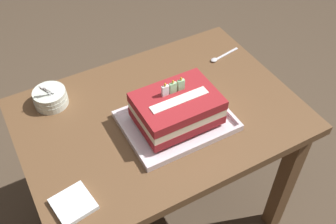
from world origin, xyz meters
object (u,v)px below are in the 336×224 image
(serving_spoon_near_tray, at_px, (218,58))
(napkin_pile, at_px, (73,204))
(birthday_cake, at_px, (177,108))
(bowl_stack, at_px, (50,98))
(foil_tray, at_px, (177,122))

(serving_spoon_near_tray, bearing_deg, napkin_pile, -154.08)
(birthday_cake, xyz_separation_m, serving_spoon_near_tray, (0.33, 0.23, -0.07))
(bowl_stack, xyz_separation_m, serving_spoon_near_tray, (0.67, -0.08, -0.02))
(foil_tray, distance_m, napkin_pile, 0.44)
(foil_tray, xyz_separation_m, napkin_pile, (-0.42, -0.14, 0.00))
(foil_tray, bearing_deg, birthday_cake, 90.00)
(foil_tray, bearing_deg, napkin_pile, -162.06)
(napkin_pile, bearing_deg, bowl_stack, 80.62)
(serving_spoon_near_tray, xyz_separation_m, napkin_pile, (-0.75, -0.36, 0.00))
(bowl_stack, height_order, serving_spoon_near_tray, bowl_stack)
(bowl_stack, distance_m, serving_spoon_near_tray, 0.68)
(foil_tray, relative_size, serving_spoon_near_tray, 2.44)
(serving_spoon_near_tray, relative_size, napkin_pile, 1.20)
(napkin_pile, bearing_deg, foil_tray, 17.94)
(bowl_stack, height_order, napkin_pile, bowl_stack)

